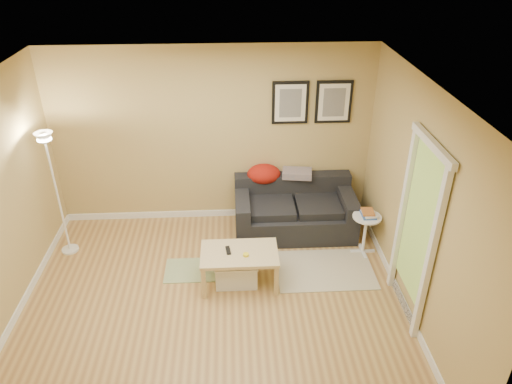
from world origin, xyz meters
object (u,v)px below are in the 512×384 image
storage_bin (236,271)px  book_stack (368,213)px  coffee_table (240,268)px  floor_lamp (58,198)px  sofa (295,208)px  side_table (365,234)px

storage_bin → book_stack: book_stack is taller
coffee_table → floor_lamp: 2.53m
sofa → floor_lamp: (-3.14, -0.32, 0.46)m
side_table → floor_lamp: size_ratio=0.33×
coffee_table → floor_lamp: floor_lamp is taller
sofa → book_stack: bearing=-32.3°
floor_lamp → sofa: bearing=5.8°
side_table → sofa: bearing=146.5°
coffee_table → side_table: side_table is taller
storage_bin → coffee_table: bearing=-25.3°
book_stack → floor_lamp: size_ratio=0.13×
sofa → side_table: sofa is taller
coffee_table → storage_bin: bearing=158.0°
floor_lamp → coffee_table: bearing=-19.1°
coffee_table → book_stack: bearing=21.3°
coffee_table → floor_lamp: size_ratio=0.53×
sofa → coffee_table: bearing=-126.2°
sofa → storage_bin: bearing=-128.1°
storage_bin → floor_lamp: floor_lamp is taller
side_table → floor_lamp: 4.06m
coffee_table → book_stack: size_ratio=4.05×
sofa → book_stack: size_ratio=7.34×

